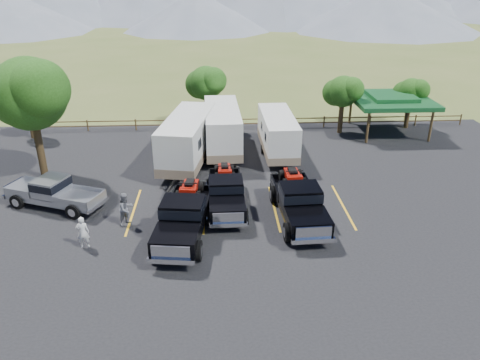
{
  "coord_description": "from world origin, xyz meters",
  "views": [
    {
      "loc": [
        -1.19,
        -19.56,
        12.63
      ],
      "look_at": [
        0.06,
        4.51,
        1.6
      ],
      "focal_mm": 35.0,
      "sensor_mm": 36.0,
      "label": 1
    }
  ],
  "objects_px": {
    "person_a": "(83,232)",
    "trailer_center": "(222,129)",
    "tree_big_nw": "(29,94)",
    "person_b": "(126,209)",
    "rig_center": "(226,191)",
    "pickup_silver": "(54,192)",
    "trailer_left": "(188,140)",
    "pavilion": "(391,99)",
    "rig_right": "(299,200)",
    "rig_left": "(184,215)",
    "trailer_right": "(278,134)"
  },
  "relations": [
    {
      "from": "rig_left",
      "to": "trailer_center",
      "type": "bearing_deg",
      "value": 86.71
    },
    {
      "from": "trailer_right",
      "to": "rig_left",
      "type": "bearing_deg",
      "value": -120.34
    },
    {
      "from": "rig_left",
      "to": "trailer_left",
      "type": "distance_m",
      "value": 9.38
    },
    {
      "from": "rig_center",
      "to": "rig_right",
      "type": "xyz_separation_m",
      "value": [
        3.91,
        -1.52,
        0.1
      ]
    },
    {
      "from": "rig_center",
      "to": "trailer_center",
      "type": "xyz_separation_m",
      "value": [
        -0.04,
        8.83,
        0.74
      ]
    },
    {
      "from": "trailer_left",
      "to": "rig_center",
      "type": "bearing_deg",
      "value": -59.32
    },
    {
      "from": "trailer_center",
      "to": "trailer_left",
      "type": "bearing_deg",
      "value": -137.47
    },
    {
      "from": "pavilion",
      "to": "rig_right",
      "type": "bearing_deg",
      "value": -124.73
    },
    {
      "from": "trailer_left",
      "to": "person_a",
      "type": "xyz_separation_m",
      "value": [
        -4.6,
        -10.4,
        -0.94
      ]
    },
    {
      "from": "rig_left",
      "to": "person_b",
      "type": "distance_m",
      "value": 3.34
    },
    {
      "from": "trailer_center",
      "to": "rig_right",
      "type": "bearing_deg",
      "value": -70.78
    },
    {
      "from": "tree_big_nw",
      "to": "rig_right",
      "type": "height_order",
      "value": "tree_big_nw"
    },
    {
      "from": "rig_right",
      "to": "pickup_silver",
      "type": "distance_m",
      "value": 13.8
    },
    {
      "from": "trailer_left",
      "to": "person_a",
      "type": "height_order",
      "value": "trailer_left"
    },
    {
      "from": "trailer_left",
      "to": "trailer_right",
      "type": "height_order",
      "value": "trailer_left"
    },
    {
      "from": "trailer_center",
      "to": "tree_big_nw",
      "type": "bearing_deg",
      "value": -162.33
    },
    {
      "from": "rig_right",
      "to": "trailer_left",
      "type": "relative_size",
      "value": 0.7
    },
    {
      "from": "person_b",
      "to": "pickup_silver",
      "type": "bearing_deg",
      "value": 102.37
    },
    {
      "from": "trailer_left",
      "to": "person_a",
      "type": "relative_size",
      "value": 5.87
    },
    {
      "from": "trailer_center",
      "to": "pickup_silver",
      "type": "relative_size",
      "value": 1.54
    },
    {
      "from": "rig_right",
      "to": "trailer_right",
      "type": "relative_size",
      "value": 0.81
    },
    {
      "from": "pickup_silver",
      "to": "trailer_right",
      "type": "bearing_deg",
      "value": 140.31
    },
    {
      "from": "trailer_right",
      "to": "pickup_silver",
      "type": "relative_size",
      "value": 1.38
    },
    {
      "from": "pavilion",
      "to": "trailer_right",
      "type": "xyz_separation_m",
      "value": [
        -9.81,
        -4.68,
        -1.2
      ]
    },
    {
      "from": "rig_left",
      "to": "trailer_center",
      "type": "distance_m",
      "value": 11.91
    },
    {
      "from": "pickup_silver",
      "to": "trailer_center",
      "type": "bearing_deg",
      "value": 152.19
    },
    {
      "from": "rig_center",
      "to": "trailer_right",
      "type": "relative_size",
      "value": 0.73
    },
    {
      "from": "trailer_center",
      "to": "pavilion",
      "type": "bearing_deg",
      "value": 14.0
    },
    {
      "from": "tree_big_nw",
      "to": "rig_left",
      "type": "xyz_separation_m",
      "value": [
        9.6,
        -7.58,
        -4.46
      ]
    },
    {
      "from": "person_a",
      "to": "trailer_center",
      "type": "bearing_deg",
      "value": -125.35
    },
    {
      "from": "rig_left",
      "to": "trailer_left",
      "type": "xyz_separation_m",
      "value": [
        -0.27,
        9.35,
        0.68
      ]
    },
    {
      "from": "trailer_right",
      "to": "trailer_center",
      "type": "bearing_deg",
      "value": 167.41
    },
    {
      "from": "rig_center",
      "to": "pickup_silver",
      "type": "bearing_deg",
      "value": 176.11
    },
    {
      "from": "trailer_left",
      "to": "person_a",
      "type": "distance_m",
      "value": 11.42
    },
    {
      "from": "tree_big_nw",
      "to": "trailer_right",
      "type": "relative_size",
      "value": 0.93
    },
    {
      "from": "pickup_silver",
      "to": "person_b",
      "type": "bearing_deg",
      "value": 84.52
    },
    {
      "from": "tree_big_nw",
      "to": "trailer_center",
      "type": "xyz_separation_m",
      "value": [
        11.75,
        4.12,
        -3.83
      ]
    },
    {
      "from": "trailer_center",
      "to": "pickup_silver",
      "type": "bearing_deg",
      "value": -140.97
    },
    {
      "from": "trailer_right",
      "to": "trailer_left",
      "type": "bearing_deg",
      "value": -167.51
    },
    {
      "from": "rig_right",
      "to": "trailer_center",
      "type": "xyz_separation_m",
      "value": [
        -3.94,
        10.35,
        0.64
      ]
    },
    {
      "from": "rig_right",
      "to": "person_b",
      "type": "height_order",
      "value": "rig_right"
    },
    {
      "from": "rig_center",
      "to": "person_b",
      "type": "distance_m",
      "value": 5.61
    },
    {
      "from": "pavilion",
      "to": "rig_left",
      "type": "distance_m",
      "value": 22.34
    },
    {
      "from": "tree_big_nw",
      "to": "person_b",
      "type": "relative_size",
      "value": 4.29
    },
    {
      "from": "pavilion",
      "to": "pickup_silver",
      "type": "relative_size",
      "value": 1.01
    },
    {
      "from": "rig_left",
      "to": "trailer_right",
      "type": "bearing_deg",
      "value": 67.73
    },
    {
      "from": "trailer_center",
      "to": "pickup_silver",
      "type": "xyz_separation_m",
      "value": [
        -9.71,
        -8.34,
        -0.81
      ]
    },
    {
      "from": "trailer_right",
      "to": "rig_right",
      "type": "bearing_deg",
      "value": -91.17
    },
    {
      "from": "pavilion",
      "to": "trailer_right",
      "type": "bearing_deg",
      "value": -154.51
    },
    {
      "from": "pavilion",
      "to": "pickup_silver",
      "type": "distance_m",
      "value": 26.54
    }
  ]
}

